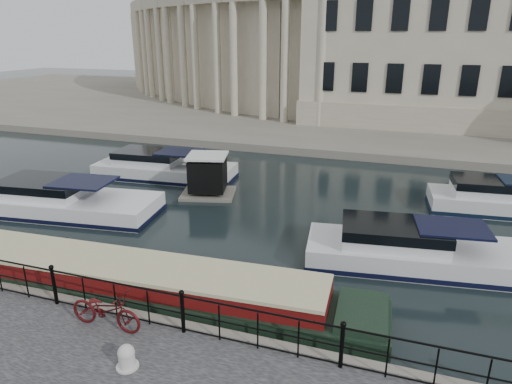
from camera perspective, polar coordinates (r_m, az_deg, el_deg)
ground_plane at (r=14.32m, az=-4.63°, el=-13.75°), size 160.00×160.00×0.00m
far_bank at (r=50.76m, az=13.34°, el=10.20°), size 120.00×42.00×0.55m
railing at (r=11.98m, az=-9.18°, el=-14.35°), size 24.14×0.14×1.22m
civic_building at (r=46.06m, az=12.10°, el=17.89°), size 53.55×31.84×16.85m
bicycle at (r=12.65m, az=-18.29°, el=-13.80°), size 2.05×0.73×1.07m
mooring_bollard at (r=11.40m, az=-15.88°, el=-19.22°), size 0.52×0.52×0.59m
narrowboat at (r=15.20m, az=-17.41°, el=-10.93°), size 16.85×3.18×1.61m
harbour_hut at (r=23.03m, az=-6.04°, el=1.87°), size 3.09×2.78×2.16m
cabin_cruisers at (r=21.00m, az=-2.11°, el=-1.45°), size 26.42×10.04×1.99m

